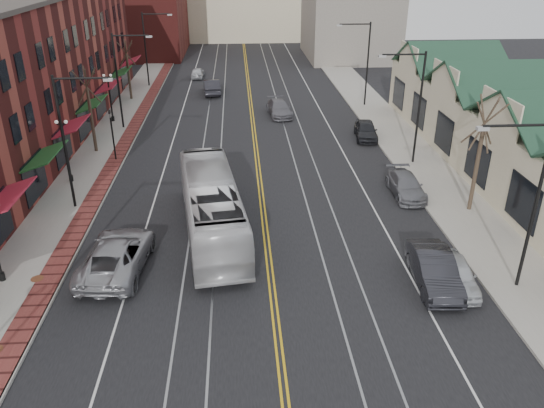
{
  "coord_description": "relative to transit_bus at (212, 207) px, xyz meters",
  "views": [
    {
      "loc": [
        -1.39,
        -13.99,
        14.41
      ],
      "look_at": [
        0.33,
        11.65,
        2.0
      ],
      "focal_mm": 35.0,
      "sensor_mm": 36.0,
      "label": 1
    }
  ],
  "objects": [
    {
      "name": "streetlight_r_2",
      "position": [
        13.99,
        25.76,
        3.37
      ],
      "size": [
        3.33,
        0.25,
        8.0
      ],
      "color": "black",
      "rests_on": "sidewalk_right"
    },
    {
      "name": "distant_car_left",
      "position": [
        -1.16,
        31.81,
        -0.86
      ],
      "size": [
        2.11,
        4.99,
        1.6
      ],
      "primitive_type": "imported",
      "rotation": [
        0.0,
        0.0,
        3.23
      ],
      "color": "#232228",
      "rests_on": "ground"
    },
    {
      "name": "sidewalk_right",
      "position": [
        14.94,
        7.76,
        -1.58
      ],
      "size": [
        4.0,
        120.0,
        0.15
      ],
      "primitive_type": "cube",
      "color": "gray",
      "rests_on": "ground"
    },
    {
      "name": "backdrop_mid",
      "position": [
        2.94,
        72.76,
        2.84
      ],
      "size": [
        22.0,
        14.0,
        9.0
      ],
      "primitive_type": "cube",
      "color": "beige",
      "rests_on": "ground"
    },
    {
      "name": "distant_car_right",
      "position": [
        5.54,
        22.95,
        -0.95
      ],
      "size": [
        2.45,
        5.01,
        1.4
      ],
      "primitive_type": "imported",
      "rotation": [
        0.0,
        0.0,
        0.1
      ],
      "color": "slate",
      "rests_on": "ground"
    },
    {
      "name": "manhole_far",
      "position": [
        -8.26,
        -4.24,
        -1.5
      ],
      "size": [
        0.6,
        0.6,
        0.02
      ],
      "primitive_type": "cylinder",
      "color": "#592D19",
      "rests_on": "sidewalk_left"
    },
    {
      "name": "sidewalk_left",
      "position": [
        -9.06,
        7.76,
        -1.58
      ],
      "size": [
        4.0,
        120.0,
        0.15
      ],
      "primitive_type": "cube",
      "color": "gray",
      "rests_on": "ground"
    },
    {
      "name": "parked_suv",
      "position": [
        -4.56,
        -3.44,
        -0.8
      ],
      "size": [
        3.32,
        6.34,
        1.7
      ],
      "primitive_type": "imported",
      "rotation": [
        0.0,
        0.0,
        3.06
      ],
      "color": "#9D9EA4",
      "rests_on": "ground"
    },
    {
      "name": "parked_car_c",
      "position": [
        12.24,
        4.32,
        -0.99
      ],
      "size": [
        1.91,
        4.6,
        1.33
      ],
      "primitive_type": "imported",
      "rotation": [
        0.0,
        0.0,
        -0.01
      ],
      "color": "slate",
      "rests_on": "ground"
    },
    {
      "name": "distant_car_far",
      "position": [
        -3.21,
        39.94,
        -1.01
      ],
      "size": [
        1.58,
        3.81,
        1.29
      ],
      "primitive_type": "imported",
      "rotation": [
        0.0,
        0.0,
        3.13
      ],
      "color": "silver",
      "rests_on": "ground"
    },
    {
      "name": "building_right",
      "position": [
        20.94,
        7.76,
        0.64
      ],
      "size": [
        8.0,
        36.0,
        4.6
      ],
      "primitive_type": "cube",
      "color": "beige",
      "rests_on": "ground"
    },
    {
      "name": "tree_right_mid",
      "position": [
        15.44,
        1.76,
        2.09
      ],
      "size": [
        1.9,
        1.46,
        6.93
      ],
      "color": "#382B21",
      "rests_on": "sidewalk_right"
    },
    {
      "name": "traffic_signal",
      "position": [
        -7.66,
        11.76,
        0.69
      ],
      "size": [
        0.18,
        0.15,
        3.8
      ],
      "color": "black",
      "rests_on": "sidewalk_left"
    },
    {
      "name": "transit_bus",
      "position": [
        0.0,
        0.0,
        0.0
      ],
      "size": [
        4.33,
        12.16,
        3.31
      ],
      "primitive_type": "imported",
      "rotation": [
        0.0,
        0.0,
        3.27
      ],
      "color": "silver",
      "rests_on": "ground"
    },
    {
      "name": "parked_car_a",
      "position": [
        11.57,
        -5.93,
        -0.99
      ],
      "size": [
        1.93,
        4.06,
        1.34
      ],
      "primitive_type": "imported",
      "rotation": [
        0.0,
        0.0,
        -0.09
      ],
      "color": "silver",
      "rests_on": "ground"
    },
    {
      "name": "streetlight_l_2",
      "position": [
        -8.1,
        19.76,
        3.37
      ],
      "size": [
        3.33,
        0.25,
        8.0
      ],
      "color": "black",
      "rests_on": "sidewalk_left"
    },
    {
      "name": "streetlight_l_1",
      "position": [
        -8.1,
        3.76,
        3.37
      ],
      "size": [
        3.33,
        0.25,
        8.0
      ],
      "color": "black",
      "rests_on": "sidewalk_left"
    },
    {
      "name": "building_left",
      "position": [
        -16.06,
        14.76,
        3.84
      ],
      "size": [
        10.0,
        50.0,
        11.0
      ],
      "primitive_type": "cube",
      "color": "maroon",
      "rests_on": "ground"
    },
    {
      "name": "streetlight_l_3",
      "position": [
        -8.1,
        35.76,
        3.37
      ],
      "size": [
        3.33,
        0.25,
        8.0
      ],
      "color": "black",
      "rests_on": "sidewalk_left"
    },
    {
      "name": "streetlight_r_1",
      "position": [
        13.99,
        9.76,
        3.37
      ],
      "size": [
        3.33,
        0.25,
        8.0
      ],
      "color": "black",
      "rests_on": "sidewalk_right"
    },
    {
      "name": "streetlight_r_0",
      "position": [
        13.99,
        -6.24,
        3.37
      ],
      "size": [
        3.33,
        0.25,
        8.0
      ],
      "color": "black",
      "rests_on": "sidewalk_right"
    },
    {
      "name": "backdrop_right",
      "position": [
        17.94,
        52.76,
        3.84
      ],
      "size": [
        12.0,
        16.0,
        11.0
      ],
      "primitive_type": "cube",
      "color": "slate",
      "rests_on": "ground"
    },
    {
      "name": "tree_left_near",
      "position": [
        -9.56,
        13.76,
        1.86
      ],
      "size": [
        1.78,
        1.37,
        6.48
      ],
      "color": "#382B21",
      "rests_on": "sidewalk_left"
    },
    {
      "name": "parked_car_d",
      "position": [
        12.24,
        15.69,
        -0.93
      ],
      "size": [
        2.22,
        4.46,
        1.46
      ],
      "primitive_type": "imported",
      "rotation": [
        0.0,
        0.0,
        -0.12
      ],
      "color": "black",
      "rests_on": "ground"
    },
    {
      "name": "tree_left_far",
      "position": [
        -9.56,
        29.76,
        1.62
      ],
      "size": [
        1.66,
        1.28,
        6.02
      ],
      "color": "#382B21",
      "rests_on": "sidewalk_left"
    },
    {
      "name": "ground",
      "position": [
        2.94,
        -12.24,
        -1.66
      ],
      "size": [
        160.0,
        160.0,
        0.0
      ],
      "primitive_type": "plane",
      "color": "black",
      "rests_on": "ground"
    },
    {
      "name": "lamppost_l_2",
      "position": [
        -9.86,
        7.76,
        0.55
      ],
      "size": [
        0.84,
        0.28,
        4.27
      ],
      "color": "black",
      "rests_on": "sidewalk_left"
    },
    {
      "name": "lamppost_l_3",
      "position": [
        -9.86,
        21.76,
        0.55
      ],
      "size": [
        0.84,
        0.28,
        4.27
      ],
      "color": "black",
      "rests_on": "sidewalk_left"
    },
    {
      "name": "parked_car_b",
      "position": [
        10.57,
        -5.72,
        -0.85
      ],
      "size": [
        2.04,
        4.98,
        1.61
      ],
      "primitive_type": "imported",
      "rotation": [
        0.0,
        0.0,
        -0.07
      ],
      "color": "#232328",
      "rests_on": "ground"
    },
    {
      "name": "backdrop_left",
      "position": [
        -13.06,
        57.76,
        5.34
      ],
      "size": [
        14.0,
        18.0,
        14.0
      ],
      "primitive_type": "cube",
      "color": "maroon",
      "rests_on": "ground"
    }
  ]
}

